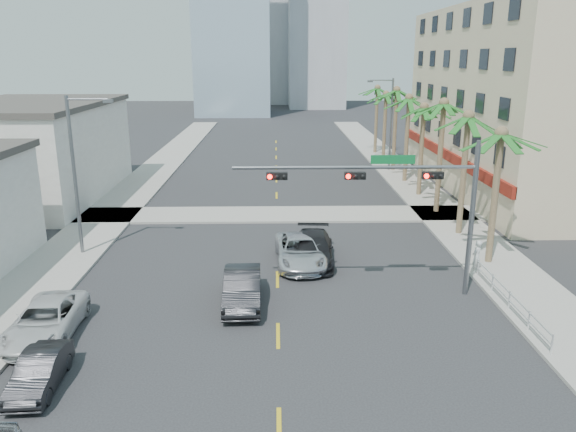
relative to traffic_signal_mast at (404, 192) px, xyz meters
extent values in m
plane|color=#262628|center=(-5.78, -7.95, -5.06)|extent=(260.00, 260.00, 0.00)
cube|color=gray|center=(6.22, 12.05, -4.99)|extent=(4.00, 120.00, 0.15)
cube|color=gray|center=(-17.78, 12.05, -4.99)|extent=(4.00, 120.00, 0.15)
cube|color=gray|center=(-5.78, 14.05, -4.99)|extent=(80.00, 4.00, 0.15)
cube|color=beige|center=(16.22, 22.05, 2.44)|extent=(15.00, 28.00, 15.00)
cube|color=maroon|center=(8.62, 22.05, -2.06)|extent=(0.30, 28.00, 0.80)
cube|color=beige|center=(-25.28, 20.05, -1.46)|extent=(11.00, 18.00, 7.20)
cube|color=#ADADB2|center=(-8.78, 117.05, 15.94)|extent=(16.00, 16.00, 42.00)
cylinder|color=slate|center=(3.22, 0.05, -1.46)|extent=(0.24, 0.24, 7.20)
cylinder|color=slate|center=(-2.28, 0.05, 1.14)|extent=(11.00, 0.16, 0.16)
cube|color=#0C662D|center=(-0.58, 0.05, 1.49)|extent=(2.00, 0.05, 0.40)
cube|color=black|center=(1.22, -0.10, 0.79)|extent=(0.95, 0.28, 0.32)
sphere|color=#FF0C05|center=(0.90, -0.26, 0.79)|extent=(0.22, 0.22, 0.22)
cube|color=black|center=(-2.28, -0.10, 0.79)|extent=(0.95, 0.28, 0.32)
sphere|color=#FF0C05|center=(-2.60, -0.26, 0.79)|extent=(0.22, 0.22, 0.22)
cube|color=black|center=(-5.78, -0.10, 0.79)|extent=(0.95, 0.28, 0.32)
sphere|color=#FF0C05|center=(-6.10, -0.26, 0.79)|extent=(0.22, 0.22, 0.22)
cylinder|color=brown|center=(5.82, 4.05, -1.46)|extent=(0.36, 0.36, 7.20)
cylinder|color=brown|center=(5.82, 9.25, -1.28)|extent=(0.36, 0.36, 7.56)
cylinder|color=brown|center=(5.82, 14.45, -1.10)|extent=(0.36, 0.36, 7.92)
cylinder|color=brown|center=(5.82, 19.65, -1.46)|extent=(0.36, 0.36, 7.20)
cylinder|color=brown|center=(5.82, 24.85, -1.28)|extent=(0.36, 0.36, 7.56)
cylinder|color=brown|center=(5.82, 30.05, -1.10)|extent=(0.36, 0.36, 7.92)
cylinder|color=brown|center=(5.82, 35.25, -1.46)|extent=(0.36, 0.36, 7.20)
cylinder|color=brown|center=(5.82, 40.45, -1.28)|extent=(0.36, 0.36, 7.56)
cylinder|color=slate|center=(-16.98, 6.05, -0.56)|extent=(0.20, 0.20, 9.00)
cylinder|color=slate|center=(-15.88, 6.05, 3.74)|extent=(2.20, 0.12, 0.12)
cube|color=slate|center=(-14.78, 6.05, 3.64)|extent=(0.50, 0.25, 0.18)
cylinder|color=slate|center=(5.42, 30.05, -0.56)|extent=(0.20, 0.20, 9.00)
cylinder|color=slate|center=(4.32, 30.05, 3.74)|extent=(2.20, 0.12, 0.12)
cube|color=slate|center=(3.22, 30.05, 3.64)|extent=(0.50, 0.25, 0.18)
cylinder|color=silver|center=(4.52, -1.95, -4.51)|extent=(0.08, 8.00, 0.08)
cylinder|color=silver|center=(4.52, -1.95, -4.16)|extent=(0.08, 8.00, 0.08)
cylinder|color=silver|center=(4.52, -5.95, -4.56)|extent=(0.08, 0.08, 1.00)
cylinder|color=silver|center=(4.52, -3.95, -4.56)|extent=(0.08, 0.08, 1.00)
cylinder|color=silver|center=(4.52, -1.95, -4.56)|extent=(0.08, 0.08, 1.00)
cylinder|color=silver|center=(4.52, 0.05, -4.56)|extent=(0.08, 0.08, 1.00)
cylinder|color=silver|center=(4.52, 2.05, -4.56)|extent=(0.08, 0.08, 1.00)
imported|color=black|center=(-13.97, -7.49, -4.45)|extent=(1.49, 3.76, 1.22)
imported|color=silver|center=(-15.18, -3.79, -4.35)|extent=(2.53, 5.19, 1.42)
imported|color=black|center=(-7.40, -0.87, -4.27)|extent=(1.81, 4.83, 1.58)
imported|color=silver|center=(-4.54, 4.24, -4.30)|extent=(2.79, 5.62, 1.53)
imported|color=black|center=(-3.78, 4.57, -4.29)|extent=(2.46, 5.42, 1.54)
imported|color=silver|center=(4.52, 2.38, -4.03)|extent=(0.76, 0.74, 1.76)
camera|label=1|loc=(-5.84, -24.66, 5.94)|focal=35.00mm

